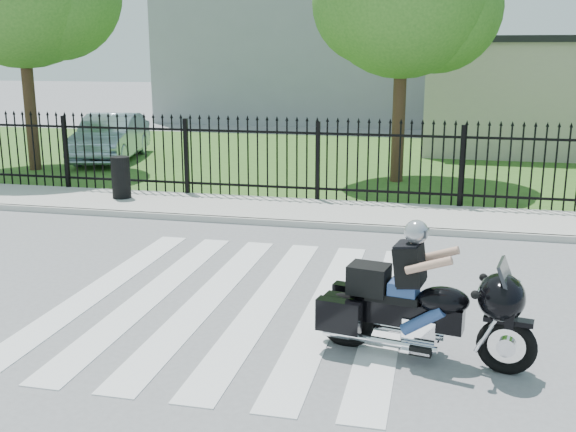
# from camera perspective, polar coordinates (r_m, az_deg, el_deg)

# --- Properties ---
(ground) EXTENTS (120.00, 120.00, 0.00)m
(ground) POSITION_cam_1_polar(r_m,az_deg,el_deg) (9.11, -4.41, -7.18)
(ground) COLOR slate
(ground) RESTS_ON ground
(crosswalk) EXTENTS (5.00, 5.50, 0.01)m
(crosswalk) POSITION_cam_1_polar(r_m,az_deg,el_deg) (9.11, -4.41, -7.14)
(crosswalk) COLOR silver
(crosswalk) RESTS_ON ground
(sidewalk) EXTENTS (40.00, 2.00, 0.12)m
(sidewalk) POSITION_cam_1_polar(r_m,az_deg,el_deg) (13.74, 1.74, 0.34)
(sidewalk) COLOR #ADAAA3
(sidewalk) RESTS_ON ground
(curb) EXTENTS (40.00, 0.12, 0.12)m
(curb) POSITION_cam_1_polar(r_m,az_deg,el_deg) (12.79, 0.87, -0.67)
(curb) COLOR #ADAAA3
(curb) RESTS_ON ground
(grass_strip) EXTENTS (40.00, 12.00, 0.02)m
(grass_strip) POSITION_cam_1_polar(r_m,az_deg,el_deg) (20.54, 5.54, 4.64)
(grass_strip) COLOR #30541D
(grass_strip) RESTS_ON ground
(iron_fence) EXTENTS (26.00, 0.04, 1.80)m
(iron_fence) POSITION_cam_1_polar(r_m,az_deg,el_deg) (14.54, 2.53, 4.47)
(iron_fence) COLOR black
(iron_fence) RESTS_ON ground
(motorcycle_rider) EXTENTS (2.36, 1.06, 1.57)m
(motorcycle_rider) POSITION_cam_1_polar(r_m,az_deg,el_deg) (7.41, 10.90, -7.11)
(motorcycle_rider) COLOR black
(motorcycle_rider) RESTS_ON ground
(parked_car) EXTENTS (2.28, 4.41, 1.38)m
(parked_car) POSITION_cam_1_polar(r_m,az_deg,el_deg) (21.18, -14.79, 6.45)
(parked_car) COLOR #92A8B8
(parked_car) RESTS_ON grass_strip
(litter_bin) EXTENTS (0.46, 0.46, 0.91)m
(litter_bin) POSITION_cam_1_polar(r_m,az_deg,el_deg) (15.14, -13.96, 3.19)
(litter_bin) COLOR black
(litter_bin) RESTS_ON sidewalk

